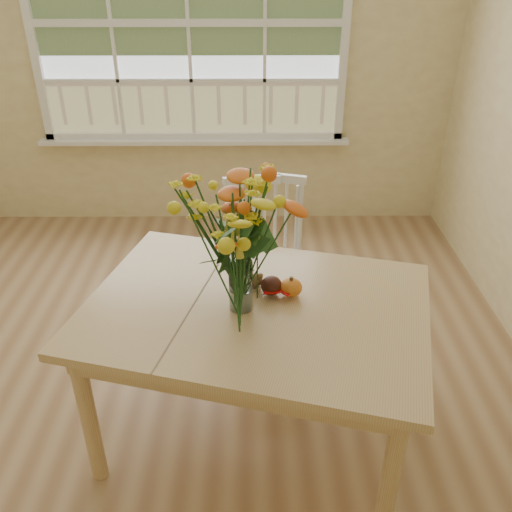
{
  "coord_description": "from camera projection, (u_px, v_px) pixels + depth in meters",
  "views": [
    {
      "loc": [
        0.46,
        -1.96,
        2.05
      ],
      "look_at": [
        0.47,
        -0.1,
        0.97
      ],
      "focal_mm": 38.0,
      "sensor_mm": 36.0,
      "label": 1
    }
  ],
  "objects": [
    {
      "name": "pumpkin",
      "position": [
        291.0,
        288.0,
        2.28
      ],
      "size": [
        0.1,
        0.1,
        0.07
      ],
      "primitive_type": "ellipsoid",
      "color": "orange",
      "rests_on": "dining_table"
    },
    {
      "name": "dark_gourd",
      "position": [
        271.0,
        286.0,
        2.29
      ],
      "size": [
        0.13,
        0.11,
        0.08
      ],
      "color": "#38160F",
      "rests_on": "dining_table"
    },
    {
      "name": "floor",
      "position": [
        163.0,
        413.0,
        2.72
      ],
      "size": [
        4.0,
        4.5,
        0.01
      ],
      "primitive_type": "cube",
      "color": "#936B47",
      "rests_on": "ground"
    },
    {
      "name": "windsor_chair",
      "position": [
        265.0,
        256.0,
        3.02
      ],
      "size": [
        0.46,
        0.44,
        0.95
      ],
      "rotation": [
        0.0,
        0.0,
        0.04
      ],
      "color": "white",
      "rests_on": "floor"
    },
    {
      "name": "window",
      "position": [
        188.0,
        26.0,
        3.86
      ],
      "size": [
        2.42,
        0.12,
        1.74
      ],
      "color": "silver",
      "rests_on": "wall_back"
    },
    {
      "name": "turkey_figurine",
      "position": [
        254.0,
        280.0,
        2.33
      ],
      "size": [
        0.08,
        0.06,
        0.1
      ],
      "rotation": [
        0.0,
        0.0,
        0.03
      ],
      "color": "#CCB78C",
      "rests_on": "dining_table"
    },
    {
      "name": "flower_vase",
      "position": [
        240.0,
        238.0,
        2.06
      ],
      "size": [
        0.46,
        0.46,
        0.54
      ],
      "color": "white",
      "rests_on": "dining_table"
    },
    {
      "name": "dining_table",
      "position": [
        256.0,
        322.0,
        2.29
      ],
      "size": [
        1.6,
        1.32,
        0.75
      ],
      "rotation": [
        0.0,
        0.0,
        -0.26
      ],
      "color": "tan",
      "rests_on": "floor"
    },
    {
      "name": "wall_back",
      "position": [
        190.0,
        51.0,
        3.99
      ],
      "size": [
        4.0,
        0.02,
        2.7
      ],
      "primitive_type": "cube",
      "color": "#D2BE86",
      "rests_on": "floor"
    }
  ]
}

